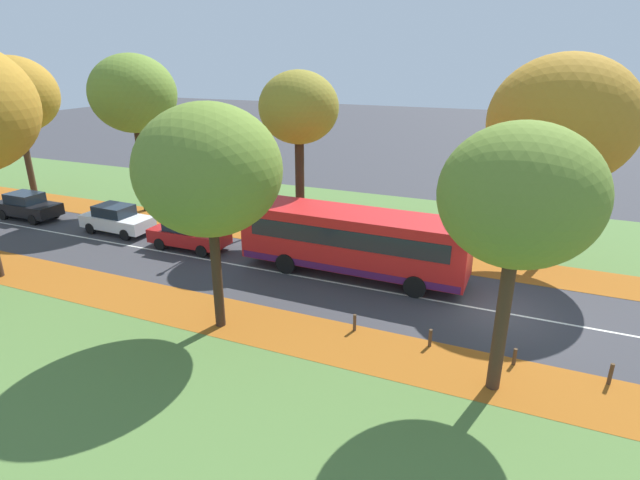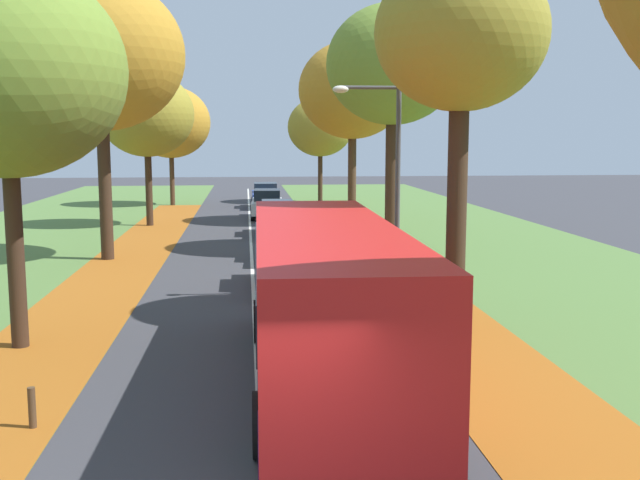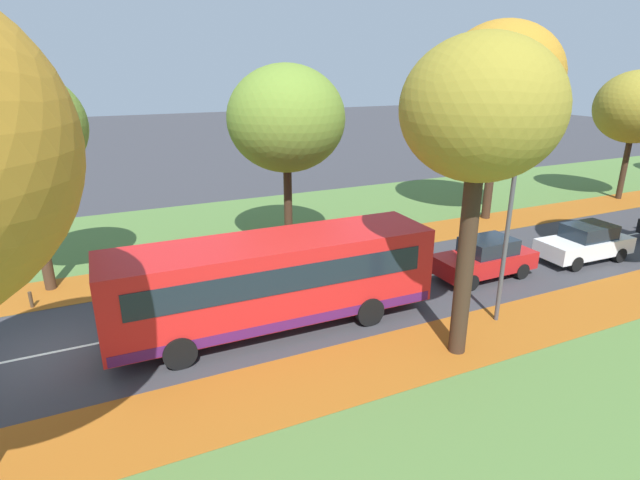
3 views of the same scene
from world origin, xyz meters
The scene contains 20 objects.
ground_plane centered at (0.00, 0.00, 0.00)m, with size 160.00×160.00×0.00m, color #38383D.
leaf_litter_left centered at (-4.60, 14.00, 0.01)m, with size 2.80×60.00×0.00m, color #9E5619.
grass_verge_right centered at (9.20, 20.00, 0.00)m, with size 12.00×90.00×0.01m, color #517538.
leaf_litter_right centered at (4.60, 14.00, 0.01)m, with size 2.80×60.00×0.00m, color #9E5619.
road_centre_line centered at (0.00, 20.00, 0.00)m, with size 0.12×80.00×0.01m, color silver.
tree_left_nearest centered at (-5.08, -0.22, 6.07)m, with size 4.35×4.35×8.06m.
tree_left_near centered at (-5.16, 9.60, 5.94)m, with size 5.02×5.02×8.21m.
tree_right_nearest centered at (5.73, -1.43, 6.86)m, with size 6.40×6.40×9.75m.
tree_right_near centered at (4.98, 10.98, 6.95)m, with size 4.15×4.15×8.91m.
tree_right_mid centered at (5.57, 22.35, 7.33)m, with size 5.19×5.19×9.71m.
tree_right_far centered at (5.46, 32.65, 7.00)m, with size 5.69×5.69×9.59m.
bollard_nearest centered at (-3.54, -3.54, 0.37)m, with size 0.12×0.12×0.73m, color #4C3823.
bollard_second centered at (-3.58, -0.76, 0.30)m, with size 0.12×0.12×0.60m, color #4C3823.
bollard_third centered at (-3.55, 2.01, 0.33)m, with size 0.12×0.12×0.67m, color #4C3823.
bollard_fourth centered at (-3.59, 4.79, 0.33)m, with size 0.12×0.12×0.67m, color #4C3823.
streetlamp_right centered at (3.67, 13.45, 3.74)m, with size 1.89×0.28×6.00m.
bus centered at (1.25, 6.56, 1.70)m, with size 2.77×10.43×2.98m.
car_red_lead centered at (0.99, 15.59, 0.81)m, with size 1.81×4.22×1.62m.
car_white_following centered at (1.39, 20.85, 0.81)m, with size 1.88×4.25×1.62m.
car_black_third_in_line centered at (1.28, 27.90, 0.81)m, with size 1.80×4.21×1.62m.
Camera 1 is at (-18.95, -0.31, 9.62)m, focal length 28.00 mm.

